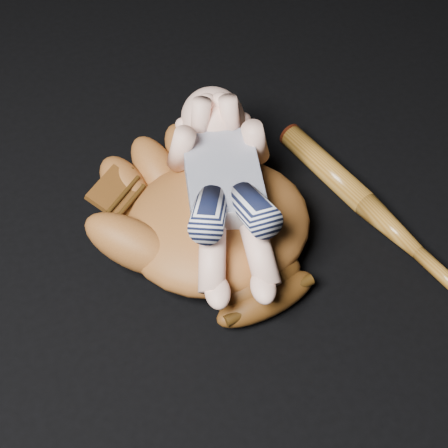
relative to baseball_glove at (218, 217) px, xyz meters
The scene contains 3 objects.
baseball_glove is the anchor object (origin of this frame).
newborn_baby 0.07m from the baseball_glove, ahead, with size 0.19×0.41×0.16m, color #F6B99F, non-canonical shape.
baseball_bat 0.27m from the baseball_glove, 11.90° to the right, with size 0.04×0.47×0.04m, color #8E591B, non-canonical shape.
Camera 1 is at (-0.40, -0.60, 0.89)m, focal length 55.00 mm.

